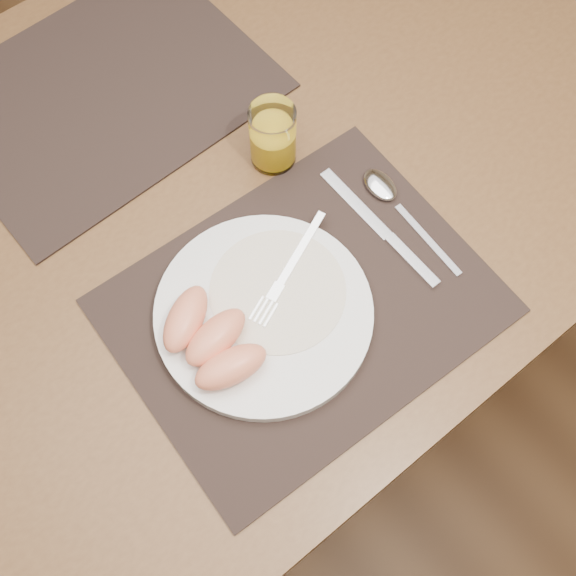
# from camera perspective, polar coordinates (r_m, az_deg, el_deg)

# --- Properties ---
(ground) EXTENTS (5.00, 5.00, 0.00)m
(ground) POSITION_cam_1_polar(r_m,az_deg,el_deg) (1.67, -3.99, -6.02)
(ground) COLOR #54361D
(ground) RESTS_ON ground
(table) EXTENTS (1.40, 0.90, 0.75)m
(table) POSITION_cam_1_polar(r_m,az_deg,el_deg) (1.06, -6.27, 5.47)
(table) COLOR brown
(table) RESTS_ON ground
(placemat_near) EXTENTS (0.46, 0.37, 0.00)m
(placemat_near) POSITION_cam_1_polar(r_m,az_deg,el_deg) (0.90, 1.15, -1.40)
(placemat_near) COLOR black
(placemat_near) RESTS_ON table
(placemat_far) EXTENTS (0.46, 0.36, 0.00)m
(placemat_far) POSITION_cam_1_polar(r_m,az_deg,el_deg) (1.11, -14.35, 14.74)
(placemat_far) COLOR black
(placemat_far) RESTS_ON table
(plate) EXTENTS (0.27, 0.27, 0.02)m
(plate) POSITION_cam_1_polar(r_m,az_deg,el_deg) (0.89, -1.93, -1.99)
(plate) COLOR white
(plate) RESTS_ON placemat_near
(plate_dressing) EXTENTS (0.17, 0.17, 0.00)m
(plate_dressing) POSITION_cam_1_polar(r_m,az_deg,el_deg) (0.89, -0.82, -0.19)
(plate_dressing) COLOR white
(plate_dressing) RESTS_ON plate
(fork) EXTENTS (0.17, 0.08, 0.00)m
(fork) POSITION_cam_1_polar(r_m,az_deg,el_deg) (0.90, -0.27, 0.93)
(fork) COLOR silver
(fork) RESTS_ON plate
(knife) EXTENTS (0.02, 0.22, 0.01)m
(knife) POSITION_cam_1_polar(r_m,az_deg,el_deg) (0.95, 7.92, 4.05)
(knife) COLOR silver
(knife) RESTS_ON placemat_near
(spoon) EXTENTS (0.04, 0.19, 0.01)m
(spoon) POSITION_cam_1_polar(r_m,az_deg,el_deg) (0.98, 7.83, 7.46)
(spoon) COLOR silver
(spoon) RESTS_ON placemat_near
(juice_glass) EXTENTS (0.06, 0.06, 0.09)m
(juice_glass) POSITION_cam_1_polar(r_m,az_deg,el_deg) (0.98, -1.21, 11.76)
(juice_glass) COLOR white
(juice_glass) RESTS_ON placemat_near
(grapefruit_wedges) EXTENTS (0.11, 0.15, 0.04)m
(grapefruit_wedges) POSITION_cam_1_polar(r_m,az_deg,el_deg) (0.85, -6.15, -4.16)
(grapefruit_wedges) COLOR #F08A62
(grapefruit_wedges) RESTS_ON plate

